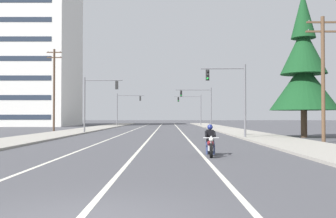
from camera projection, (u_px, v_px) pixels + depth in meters
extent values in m
cube|color=beige|center=(158.00, 130.00, 51.45)|extent=(0.16, 100.00, 0.01)
cube|color=beige|center=(134.00, 130.00, 51.46)|extent=(0.16, 100.00, 0.01)
cube|color=beige|center=(181.00, 130.00, 51.44)|extent=(0.16, 100.00, 0.01)
cube|color=#9E998E|center=(236.00, 131.00, 46.42)|extent=(4.40, 110.00, 0.14)
cube|color=#9E998E|center=(79.00, 131.00, 46.49)|extent=(4.40, 110.00, 0.14)
cylinder|color=black|center=(213.00, 151.00, 16.70)|extent=(0.16, 0.65, 0.64)
cylinder|color=black|center=(211.00, 148.00, 18.25)|extent=(0.16, 0.65, 0.64)
cylinder|color=silver|center=(212.00, 143.00, 16.81)|extent=(0.09, 0.33, 0.68)
sphere|color=white|center=(213.00, 139.00, 16.66)|extent=(0.20, 0.20, 0.20)
cylinder|color=silver|center=(212.00, 138.00, 16.86)|extent=(0.70, 0.09, 0.04)
ellipsoid|color=maroon|center=(212.00, 143.00, 17.36)|extent=(0.36, 0.58, 0.28)
cube|color=silver|center=(212.00, 148.00, 17.48)|extent=(0.27, 0.45, 0.24)
cube|color=black|center=(211.00, 144.00, 17.80)|extent=(0.31, 0.54, 0.12)
cube|color=maroon|center=(211.00, 142.00, 18.20)|extent=(0.22, 0.37, 0.08)
cylinder|color=silver|center=(208.00, 149.00, 17.88)|extent=(0.11, 0.55, 0.08)
cube|color=black|center=(211.00, 136.00, 17.77)|extent=(0.37, 0.26, 0.56)
sphere|color=navy|center=(211.00, 127.00, 17.76)|extent=(0.26, 0.26, 0.26)
cylinder|color=navy|center=(215.00, 144.00, 17.61)|extent=(0.17, 0.45, 0.30)
cylinder|color=navy|center=(215.00, 151.00, 17.42)|extent=(0.12, 0.16, 0.35)
cylinder|color=black|center=(216.00, 134.00, 17.50)|extent=(0.13, 0.53, 0.27)
cylinder|color=navy|center=(209.00, 144.00, 17.63)|extent=(0.17, 0.45, 0.30)
cylinder|color=navy|center=(208.00, 151.00, 17.44)|extent=(0.12, 0.16, 0.35)
cylinder|color=black|center=(207.00, 134.00, 17.52)|extent=(0.13, 0.53, 0.27)
cylinder|color=slate|center=(246.00, 101.00, 31.32)|extent=(0.18, 0.18, 6.20)
cylinder|color=slate|center=(224.00, 68.00, 31.48)|extent=(3.64, 0.30, 0.11)
cube|color=black|center=(209.00, 75.00, 31.54)|extent=(0.31, 0.26, 0.90)
sphere|color=black|center=(209.00, 71.00, 31.39)|extent=(0.18, 0.18, 0.18)
sphere|color=black|center=(209.00, 75.00, 31.38)|extent=(0.18, 0.18, 0.18)
sphere|color=green|center=(209.00, 79.00, 31.37)|extent=(0.18, 0.18, 0.18)
cylinder|color=slate|center=(86.00, 105.00, 41.71)|extent=(0.18, 0.18, 6.20)
cylinder|color=slate|center=(105.00, 80.00, 41.67)|extent=(4.22, 0.31, 0.11)
cube|color=black|center=(118.00, 85.00, 41.58)|extent=(0.31, 0.25, 0.90)
sphere|color=black|center=(118.00, 83.00, 41.74)|extent=(0.18, 0.18, 0.18)
sphere|color=black|center=(118.00, 85.00, 41.74)|extent=(0.18, 0.18, 0.18)
sphere|color=green|center=(118.00, 88.00, 41.73)|extent=(0.18, 0.18, 0.18)
cylinder|color=slate|center=(212.00, 108.00, 56.44)|extent=(0.18, 0.18, 6.20)
cylinder|color=slate|center=(195.00, 90.00, 56.38)|extent=(5.30, 0.35, 0.11)
cube|color=black|center=(182.00, 93.00, 56.29)|extent=(0.31, 0.25, 0.90)
sphere|color=black|center=(183.00, 91.00, 56.14)|extent=(0.18, 0.18, 0.18)
sphere|color=black|center=(183.00, 93.00, 56.14)|extent=(0.18, 0.18, 0.18)
sphere|color=green|center=(183.00, 95.00, 56.13)|extent=(0.18, 0.18, 0.18)
cylinder|color=slate|center=(119.00, 110.00, 71.22)|extent=(0.18, 0.18, 6.20)
cylinder|color=slate|center=(132.00, 96.00, 71.42)|extent=(5.10, 0.43, 0.11)
cube|color=black|center=(142.00, 98.00, 71.52)|extent=(0.31, 0.26, 0.90)
sphere|color=black|center=(142.00, 97.00, 71.68)|extent=(0.18, 0.18, 0.18)
sphere|color=black|center=(142.00, 99.00, 71.68)|extent=(0.18, 0.18, 0.18)
sphere|color=green|center=(142.00, 100.00, 71.67)|extent=(0.18, 0.18, 0.18)
cylinder|color=slate|center=(202.00, 110.00, 74.97)|extent=(0.18, 0.18, 6.20)
cylinder|color=slate|center=(189.00, 97.00, 75.19)|extent=(5.26, 0.43, 0.11)
cube|color=black|center=(180.00, 99.00, 75.30)|extent=(0.31, 0.26, 0.90)
sphere|color=black|center=(180.00, 98.00, 75.15)|extent=(0.18, 0.18, 0.18)
sphere|color=black|center=(180.00, 99.00, 75.14)|extent=(0.18, 0.18, 0.18)
sphere|color=green|center=(180.00, 101.00, 75.14)|extent=(0.18, 0.18, 0.18)
cylinder|color=brown|center=(325.00, 79.00, 26.19)|extent=(0.26, 0.26, 8.81)
cube|color=brown|center=(324.00, 22.00, 26.27)|extent=(2.24, 0.12, 0.12)
cylinder|color=slate|center=(311.00, 21.00, 26.28)|extent=(0.08, 0.08, 0.12)
cube|color=brown|center=(324.00, 31.00, 26.26)|extent=(2.36, 0.12, 0.12)
cylinder|color=slate|center=(310.00, 30.00, 26.26)|extent=(0.08, 0.08, 0.12)
cylinder|color=#4C3828|center=(56.00, 90.00, 47.45)|extent=(0.26, 0.26, 10.33)
cube|color=#4C3828|center=(56.00, 52.00, 47.55)|extent=(1.86, 0.12, 0.12)
cylinder|color=slate|center=(50.00, 52.00, 47.55)|extent=(0.08, 0.08, 0.12)
cylinder|color=slate|center=(62.00, 52.00, 47.55)|extent=(0.08, 0.08, 0.12)
cube|color=#4C3828|center=(56.00, 58.00, 47.54)|extent=(1.85, 0.12, 0.12)
cylinder|color=slate|center=(50.00, 57.00, 47.54)|extent=(0.08, 0.08, 0.12)
cylinder|color=slate|center=(62.00, 57.00, 47.53)|extent=(0.08, 0.08, 0.12)
cylinder|color=#423023|center=(306.00, 124.00, 32.94)|extent=(0.53, 0.53, 2.40)
cone|color=#14421E|center=(305.00, 86.00, 33.01)|extent=(5.87, 5.87, 4.21)
cone|color=#14421E|center=(305.00, 50.00, 33.07)|extent=(3.99, 3.99, 4.21)
cone|color=#14421E|center=(305.00, 14.00, 33.14)|extent=(2.11, 2.11, 4.21)
cube|color=silver|center=(19.00, 56.00, 76.75)|extent=(22.59, 16.95, 28.27)
cube|color=#283342|center=(0.00, 117.00, 67.99)|extent=(18.97, 0.06, 0.90)
cube|color=#283342|center=(0.00, 98.00, 68.06)|extent=(18.97, 0.06, 0.90)
cube|color=#283342|center=(0.00, 78.00, 68.14)|extent=(18.97, 0.06, 0.90)
cube|color=#283342|center=(1.00, 58.00, 68.21)|extent=(18.97, 0.06, 0.90)
cube|color=#283342|center=(1.00, 39.00, 68.29)|extent=(18.97, 0.06, 0.90)
cube|color=#283342|center=(1.00, 20.00, 68.36)|extent=(18.97, 0.06, 0.90)
cube|color=#283342|center=(1.00, 0.00, 68.43)|extent=(18.97, 0.06, 0.90)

